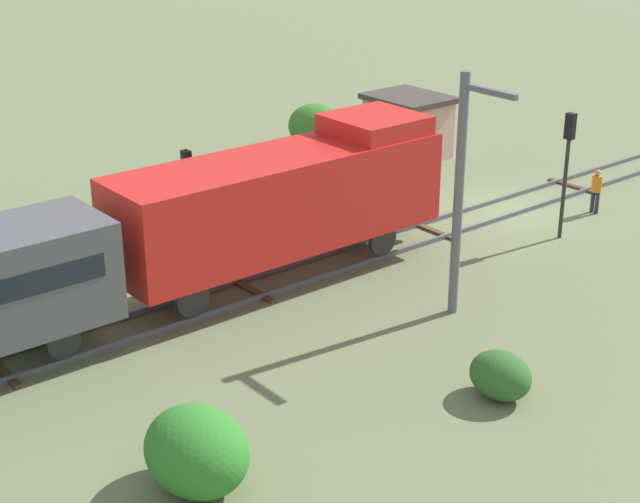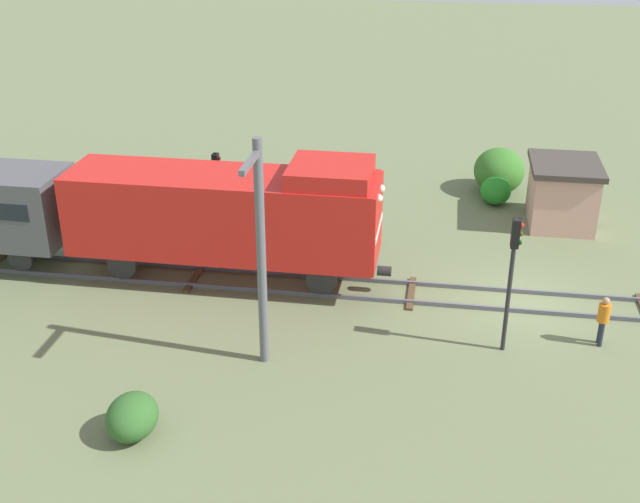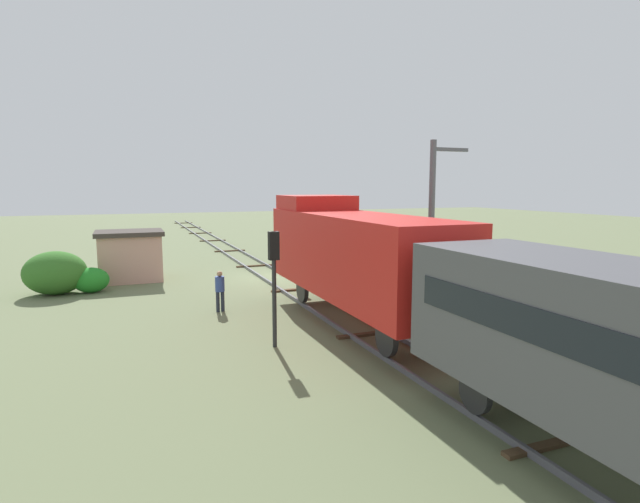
{
  "view_description": "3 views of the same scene",
  "coord_description": "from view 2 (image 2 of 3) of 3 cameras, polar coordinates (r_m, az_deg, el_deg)",
  "views": [
    {
      "loc": [
        -22.83,
        27.83,
        12.61
      ],
      "look_at": [
        -1.29,
        10.29,
        1.27
      ],
      "focal_mm": 55.0,
      "sensor_mm": 36.0,
      "label": 1
    },
    {
      "loc": [
        -25.49,
        3.22,
        13.72
      ],
      "look_at": [
        0.2,
        7.37,
        1.36
      ],
      "focal_mm": 45.0,
      "sensor_mm": 36.0,
      "label": 2
    },
    {
      "loc": [
        7.78,
        27.07,
        5.17
      ],
      "look_at": [
        -0.16,
        7.03,
        2.32
      ],
      "focal_mm": 28.0,
      "sensor_mm": 36.0,
      "label": 3
    }
  ],
  "objects": [
    {
      "name": "ground_plane",
      "position": [
        29.13,
        14.42,
        -3.57
      ],
      "size": [
        144.49,
        144.49,
        0.0
      ],
      "primitive_type": "plane",
      "color": "#66704C"
    },
    {
      "name": "railway_track",
      "position": [
        29.09,
        14.44,
        -3.44
      ],
      "size": [
        2.4,
        96.33,
        0.16
      ],
      "color": "#595960",
      "rests_on": "ground"
    },
    {
      "name": "locomotive",
      "position": [
        28.71,
        -6.51,
        2.83
      ],
      "size": [
        2.9,
        11.6,
        4.6
      ],
      "color": "red",
      "rests_on": "railway_track"
    },
    {
      "name": "traffic_signal_near",
      "position": [
        24.8,
        13.54,
        -0.7
      ],
      "size": [
        0.32,
        0.34,
        4.49
      ],
      "color": "#262628",
      "rests_on": "ground"
    },
    {
      "name": "traffic_signal_mid",
      "position": [
        32.18,
        -7.34,
        5.01
      ],
      "size": [
        0.32,
        0.34,
        3.74
      ],
      "color": "#262628",
      "rests_on": "ground"
    },
    {
      "name": "worker_near_track",
      "position": [
        26.9,
        19.5,
        -4.43
      ],
      "size": [
        0.38,
        0.38,
        1.7
      ],
      "rotation": [
        0.0,
        0.0,
        5.21
      ],
      "color": "#262B38",
      "rests_on": "ground"
    },
    {
      "name": "worker_by_signal",
      "position": [
        32.5,
        2.07,
        2.35
      ],
      "size": [
        0.38,
        0.38,
        1.7
      ],
      "rotation": [
        0.0,
        0.0,
        1.98
      ],
      "color": "#262B38",
      "rests_on": "ground"
    },
    {
      "name": "catenary_mast",
      "position": [
        23.25,
        -4.26,
        0.14
      ],
      "size": [
        1.94,
        0.28,
        7.16
      ],
      "color": "#595960",
      "rests_on": "ground"
    },
    {
      "name": "relay_hut",
      "position": [
        35.59,
        16.87,
        4.01
      ],
      "size": [
        3.5,
        2.9,
        2.74
      ],
      "color": "#D19E8C",
      "rests_on": "ground"
    },
    {
      "name": "bush_near",
      "position": [
        38.65,
        12.61,
        5.63
      ],
      "size": [
        2.86,
        2.34,
        2.08
      ],
      "primitive_type": "ellipsoid",
      "color": "#346F26",
      "rests_on": "ground"
    },
    {
      "name": "bush_mid",
      "position": [
        37.33,
        12.38,
        4.24
      ],
      "size": [
        1.69,
        1.38,
        1.23
      ],
      "primitive_type": "ellipsoid",
      "color": "#248726",
      "rests_on": "ground"
    },
    {
      "name": "bush_far",
      "position": [
        22.33,
        -13.21,
        -11.36
      ],
      "size": [
        1.66,
        1.36,
        1.21
      ],
      "primitive_type": "ellipsoid",
      "color": "#2E5C26",
      "rests_on": "ground"
    }
  ]
}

